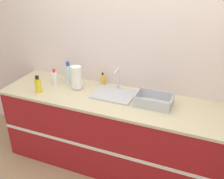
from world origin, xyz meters
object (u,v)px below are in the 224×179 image
bottle_white_spray (55,78)px  bottle_yellow (38,85)px  paper_towel_roll (77,77)px  soap_dispenser (103,79)px  dish_rack (154,102)px  bottle_clear (69,74)px  sink (114,93)px

bottle_white_spray → bottle_yellow: size_ratio=1.01×
paper_towel_roll → soap_dispenser: bearing=40.2°
dish_rack → bottle_clear: bearing=172.9°
bottle_white_spray → soap_dispenser: bearing=22.6°
bottle_clear → dish_rack: bearing=-7.1°
bottle_yellow → soap_dispenser: size_ratio=1.31×
sink → dish_rack: sink is taller
bottle_clear → soap_dispenser: bottle_clear is taller
bottle_yellow → soap_dispenser: bottle_yellow is taller
soap_dispenser → bottle_clear: bearing=-164.7°
bottle_white_spray → sink: bearing=1.8°
paper_towel_roll → bottle_white_spray: paper_towel_roll is taller
paper_towel_roll → bottle_clear: bottle_clear is taller
bottle_clear → paper_towel_roll: bearing=-29.6°
sink → soap_dispenser: sink is taller
bottle_white_spray → soap_dispenser: size_ratio=1.32×
bottle_white_spray → bottle_clear: (0.13, 0.11, 0.03)m
bottle_white_spray → bottle_yellow: (-0.07, -0.23, -0.00)m
dish_rack → bottle_white_spray: bottle_white_spray is taller
bottle_clear → bottle_yellow: bottle_clear is taller
bottle_clear → bottle_yellow: size_ratio=1.36×
bottle_yellow → bottle_white_spray: bearing=74.1°
paper_towel_roll → bottle_yellow: size_ratio=1.35×
soap_dispenser → sink: bearing=-41.5°
bottle_white_spray → paper_towel_roll: bearing=3.6°
bottle_clear → bottle_white_spray: bearing=-139.5°
sink → bottle_white_spray: 0.74m
sink → paper_towel_roll: sink is taller
sink → bottle_yellow: bearing=-162.6°
bottle_white_spray → bottle_yellow: 0.24m
sink → bottle_clear: size_ratio=1.64×
sink → dish_rack: 0.46m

